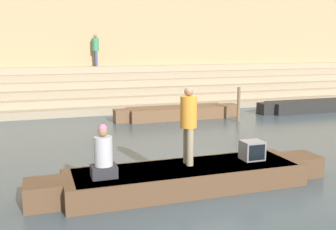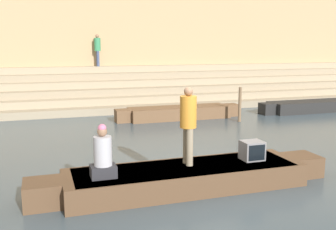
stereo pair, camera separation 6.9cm
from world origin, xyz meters
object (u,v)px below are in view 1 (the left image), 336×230
person_standing (189,120)px  moored_boat_distant (309,106)px  person_rowing (103,156)px  rowboat_main (186,177)px  tv_set (252,150)px  mooring_post (239,104)px  moored_boat_shore (178,112)px  person_on_steps (96,48)px

person_standing → moored_boat_distant: size_ratio=0.32×
person_rowing → rowboat_main: bearing=4.4°
rowboat_main → tv_set: size_ratio=13.79×
tv_set → mooring_post: mooring_post is taller
tv_set → moored_boat_distant: size_ratio=0.09×
rowboat_main → moored_boat_distant: moored_boat_distant is taller
moored_boat_shore → person_on_steps: person_on_steps is taller
tv_set → person_on_steps: bearing=90.3°
tv_set → moored_boat_shore: tv_set is taller
rowboat_main → tv_set: tv_set is taller
moored_boat_distant → mooring_post: 4.42m
person_rowing → moored_boat_distant: person_rowing is taller
person_standing → tv_set: bearing=-11.8°
person_rowing → moored_boat_shore: size_ratio=0.20×
tv_set → moored_boat_distant: tv_set is taller
person_standing → moored_boat_shore: size_ratio=0.31×
mooring_post → person_on_steps: (-4.54, 6.76, 2.16)m
moored_boat_distant → tv_set: bearing=-128.5°
person_standing → mooring_post: (4.51, 6.06, -0.74)m
moored_boat_distant → person_on_steps: 10.76m
person_rowing → tv_set: (3.32, 0.14, -0.20)m
rowboat_main → person_standing: 1.19m
moored_boat_shore → person_on_steps: (-2.50, 5.39, 2.58)m
moored_boat_shore → moored_boat_distant: bearing=-0.7°
person_rowing → mooring_post: person_rowing is taller
rowboat_main → person_rowing: bearing=-176.6°
person_on_steps → person_standing: bearing=-6.9°
tv_set → mooring_post: size_ratio=0.34×
person_standing → moored_boat_distant: person_standing is taller
tv_set → moored_boat_shore: bearing=76.2°
mooring_post → person_on_steps: 8.42m
person_standing → person_rowing: 1.94m
mooring_post → person_on_steps: size_ratio=0.85×
moored_boat_shore → moored_boat_distant: (6.29, -0.25, 0.00)m
tv_set → person_standing: bearing=168.7°
person_rowing → mooring_post: bearing=45.7°
person_standing → mooring_post: person_standing is taller
rowboat_main → moored_boat_shore: size_ratio=1.22×
moored_boat_distant → person_standing: bearing=-134.3°
person_standing → mooring_post: 7.59m
mooring_post → moored_boat_shore: bearing=146.1°
person_standing → tv_set: size_ratio=3.55×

